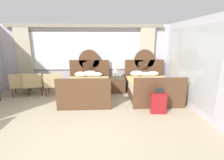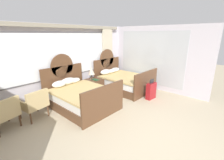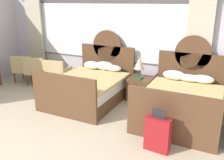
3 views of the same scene
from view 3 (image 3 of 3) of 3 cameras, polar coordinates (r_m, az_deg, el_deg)
ground_plane at (r=4.72m, az=-22.92°, el=-14.99°), size 24.00×24.00×0.00m
wall_back_window at (r=7.01m, az=-1.41°, el=9.74°), size 6.84×0.22×2.70m
bed_near_window at (r=6.25m, az=-5.22°, el=-1.51°), size 1.64×2.15×1.69m
bed_near_mirror at (r=5.50m, az=16.12°, el=-5.04°), size 1.64×2.15×1.69m
nightstand_between_beds at (r=6.34m, az=6.77°, el=-1.98°), size 0.59×0.62×0.59m
table_lamp_on_nightstand at (r=6.22m, az=6.43°, el=3.87°), size 0.27×0.27×0.51m
book_on_nightstand at (r=6.14m, az=6.19°, el=0.42°), size 0.18×0.26×0.03m
armchair_by_window_left at (r=7.23m, az=-12.83°, el=1.81°), size 0.73×0.73×0.87m
armchair_by_window_centre at (r=7.72m, az=-17.28°, el=2.48°), size 0.78×0.78×0.87m
armchair_by_window_right at (r=8.06m, az=-19.87°, el=2.86°), size 0.81×0.81×0.87m
suitcase_on_floor at (r=4.29m, az=10.69°, el=-12.38°), size 0.44×0.22×0.77m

